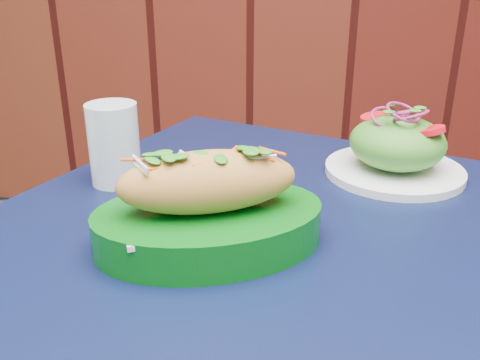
# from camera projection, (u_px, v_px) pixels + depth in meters

# --- Properties ---
(cafe_table) EXTENTS (1.05, 1.05, 0.75)m
(cafe_table) POSITION_uv_depth(u_px,v_px,m) (297.00, 314.00, 0.63)
(cafe_table) COLOR black
(cafe_table) RESTS_ON ground
(banh_mi_basket) EXTENTS (0.30, 0.24, 0.12)m
(banh_mi_basket) POSITION_uv_depth(u_px,v_px,m) (208.00, 209.00, 0.59)
(banh_mi_basket) COLOR #065A10
(banh_mi_basket) RESTS_ON cafe_table
(salad_plate) EXTENTS (0.21, 0.21, 0.11)m
(salad_plate) POSITION_uv_depth(u_px,v_px,m) (397.00, 148.00, 0.79)
(salad_plate) COLOR white
(salad_plate) RESTS_ON cafe_table
(water_glass) EXTENTS (0.07, 0.07, 0.12)m
(water_glass) POSITION_uv_depth(u_px,v_px,m) (114.00, 144.00, 0.76)
(water_glass) COLOR silver
(water_glass) RESTS_ON cafe_table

